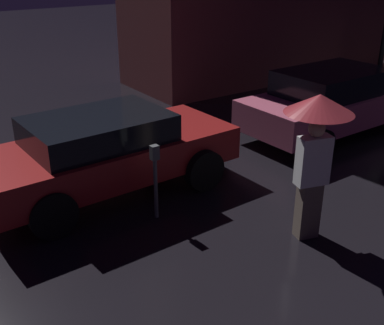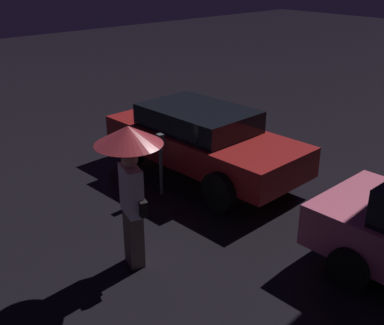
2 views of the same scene
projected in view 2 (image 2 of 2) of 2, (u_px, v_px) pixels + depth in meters
parked_car_red at (202, 139)px, 9.63m from camera, size 4.32×1.94×1.36m
pedestrian_with_umbrella at (130, 165)px, 6.37m from camera, size 0.91×0.91×2.10m
parking_meter at (161, 157)px, 8.74m from camera, size 0.12×0.10×1.19m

